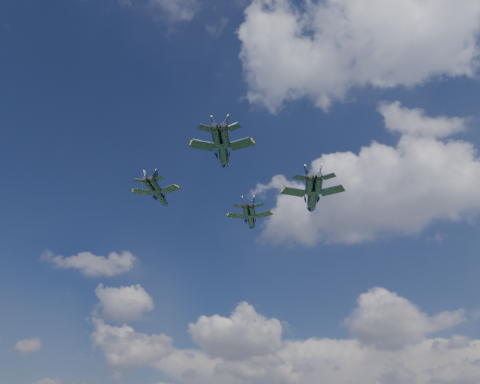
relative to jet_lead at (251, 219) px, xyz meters
name	(u,v)px	position (x,y,z in m)	size (l,w,h in m)	color
jet_lead	(251,219)	(0.00, 0.00, 0.00)	(10.82, 14.89, 3.55)	black
jet_left	(160,195)	(-11.93, -21.50, -0.17)	(10.47, 14.37, 3.39)	black
jet_right	(312,197)	(18.57, -5.09, -1.40)	(13.25, 18.14, 4.34)	black
jet_slot	(223,152)	(9.16, -27.97, 0.55)	(11.96, 16.28, 3.91)	black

